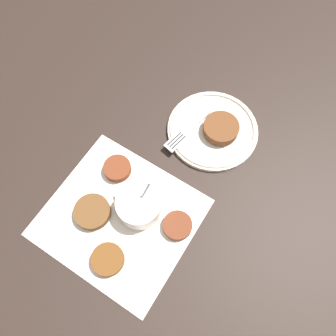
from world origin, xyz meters
The scene contains 10 objects.
ground_plane centered at (0.00, 0.00, 0.00)m, with size 4.00×4.00×0.00m, color black.
napkin centered at (0.02, 0.02, 0.00)m, with size 0.36×0.34×0.00m.
sauce_bowl centered at (0.00, -0.02, 0.03)m, with size 0.11×0.10×0.11m.
fritter_0 centered at (0.10, -0.06, 0.01)m, with size 0.06×0.06×0.02m.
fritter_1 centered at (-0.03, 0.11, 0.01)m, with size 0.07×0.07×0.02m.
fritter_2 centered at (0.07, 0.06, 0.01)m, with size 0.08×0.08×0.02m.
fritter_3 centered at (-0.09, -0.04, 0.01)m, with size 0.07×0.07×0.02m.
serving_plate centered at (0.00, -0.29, 0.01)m, with size 0.23×0.23×0.02m.
fritter_on_plate centered at (-0.02, -0.29, 0.03)m, with size 0.09×0.09×0.02m.
fork centered at (0.04, -0.23, 0.02)m, with size 0.03×0.16×0.00m.
Camera 1 is at (-0.18, 0.10, 0.72)m, focal length 35.00 mm.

